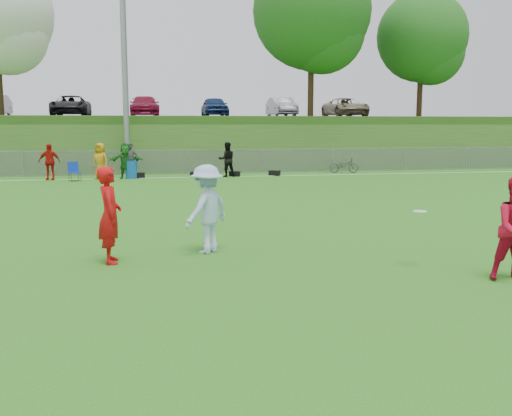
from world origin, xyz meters
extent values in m
plane|color=#2B6B16|center=(0.00, 0.00, 0.00)|extent=(120.00, 120.00, 0.00)
cube|color=white|center=(0.00, 18.00, 0.01)|extent=(60.00, 0.10, 0.01)
cube|color=gray|center=(0.00, 20.00, 0.60)|extent=(58.00, 0.02, 1.20)
cube|color=gray|center=(0.00, 20.00, 1.25)|extent=(58.00, 0.04, 0.04)
cylinder|color=gray|center=(-3.00, 20.80, 6.00)|extent=(0.30, 0.30, 12.00)
cube|color=#275016|center=(0.00, 31.00, 1.50)|extent=(120.00, 18.00, 3.00)
cube|color=black|center=(0.00, 33.00, 3.05)|extent=(120.00, 12.00, 0.10)
sphere|color=white|center=(-9.40, 24.70, 7.50)|extent=(4.50, 4.50, 4.50)
cylinder|color=black|center=(8.00, 24.50, 7.25)|extent=(0.36, 0.36, 8.50)
sphere|color=#185316|center=(8.00, 24.50, 9.38)|extent=(7.14, 7.14, 7.14)
sphere|color=#185316|center=(8.60, 24.20, 8.10)|extent=(5.10, 5.10, 5.10)
cylinder|color=black|center=(16.00, 26.00, 6.50)|extent=(0.36, 0.36, 7.00)
sphere|color=#185316|center=(16.00, 26.00, 8.25)|extent=(5.88, 5.88, 5.88)
sphere|color=#185316|center=(16.60, 25.70, 7.20)|extent=(4.20, 4.20, 4.20)
imported|color=black|center=(-7.00, 32.00, 3.82)|extent=(2.39, 5.18, 1.44)
imported|color=maroon|center=(-2.00, 32.00, 3.82)|extent=(2.02, 4.96, 1.44)
imported|color=navy|center=(3.00, 32.00, 3.82)|extent=(1.70, 4.23, 1.44)
imported|color=gray|center=(8.00, 32.00, 3.82)|extent=(1.52, 4.37, 1.44)
imported|color=gray|center=(13.00, 32.00, 3.82)|extent=(2.39, 5.18, 1.44)
imported|color=red|center=(-6.48, 18.00, 0.85)|extent=(1.03, 0.51, 1.69)
imported|color=orange|center=(-4.18, 18.00, 0.85)|extent=(0.99, 0.90, 1.69)
imported|color=#1B681D|center=(-3.03, 18.00, 0.85)|extent=(1.60, 0.60, 1.69)
imported|color=#303032|center=(-2.80, 18.00, 0.85)|extent=(0.64, 0.44, 1.69)
imported|color=black|center=(1.83, 18.00, 0.85)|extent=(0.86, 0.69, 1.69)
cube|color=black|center=(-2.45, 18.10, 0.13)|extent=(0.61, 0.53, 0.26)
cube|color=black|center=(0.30, 18.10, 0.13)|extent=(0.59, 0.38, 0.26)
cube|color=black|center=(2.22, 18.10, 0.13)|extent=(0.60, 0.40, 0.26)
cube|color=black|center=(4.26, 18.10, 0.13)|extent=(0.61, 0.54, 0.26)
imported|color=red|center=(-2.86, 0.98, 0.90)|extent=(0.49, 0.69, 1.81)
imported|color=#AFCAF3|center=(-1.00, 1.49, 0.89)|extent=(1.29, 1.27, 1.78)
cylinder|color=white|center=(2.61, -0.44, 1.02)|extent=(0.24, 0.24, 0.02)
cylinder|color=#1053AE|center=(-2.77, 18.02, 0.42)|extent=(0.68, 0.68, 0.84)
cube|color=#1036B7|center=(-5.28, 17.20, 0.39)|extent=(0.62, 0.62, 0.05)
cube|color=#1036B7|center=(-5.36, 17.42, 0.63)|extent=(0.46, 0.21, 0.48)
imported|color=#323235|center=(8.25, 19.00, 0.40)|extent=(1.59, 0.82, 0.80)
camera|label=1|loc=(-2.23, -9.75, 2.57)|focal=40.00mm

